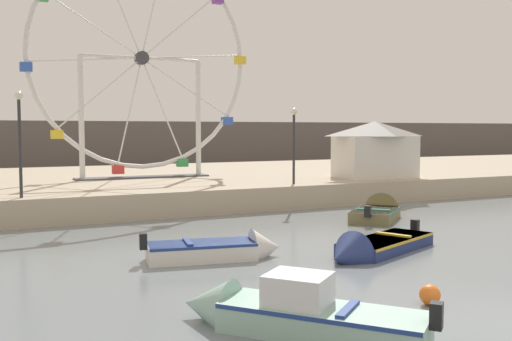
% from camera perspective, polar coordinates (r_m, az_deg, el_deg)
% --- Properties ---
extents(quay_promenade, '(110.00, 19.54, 1.08)m').
position_cam_1_polar(quay_promenade, '(34.24, -10.48, -1.30)').
color(quay_promenade, '#B7A88E').
rests_on(quay_promenade, ground_plane).
extents(distant_town_skyline, '(140.00, 3.00, 4.40)m').
position_cam_1_polar(distant_town_skyline, '(53.52, -16.31, 2.27)').
color(distant_town_skyline, '#564C47').
rests_on(distant_town_skyline, ground_plane).
extents(motorboat_olive_wood, '(3.74, 3.56, 1.50)m').
position_cam_1_polar(motorboat_olive_wood, '(24.98, 11.82, -3.96)').
color(motorboat_olive_wood, olive).
rests_on(motorboat_olive_wood, ground_plane).
extents(motorboat_seafoam, '(3.84, 4.36, 1.39)m').
position_cam_1_polar(motorboat_seafoam, '(10.99, 2.89, -13.57)').
color(motorboat_seafoam, '#93BCAD').
rests_on(motorboat_seafoam, ground_plane).
extents(motorboat_navy_blue, '(4.81, 3.02, 1.29)m').
position_cam_1_polar(motorboat_navy_blue, '(17.59, 11.03, -7.42)').
color(motorboat_navy_blue, navy).
rests_on(motorboat_navy_blue, ground_plane).
extents(motorboat_white_red_stripe, '(4.08, 1.87, 1.15)m').
position_cam_1_polar(motorboat_white_red_stripe, '(16.85, -3.23, -7.63)').
color(motorboat_white_red_stripe, silver).
rests_on(motorboat_white_red_stripe, ground_plane).
extents(ferris_wheel_white_frame, '(12.04, 1.20, 12.23)m').
position_cam_1_polar(ferris_wheel_white_frame, '(32.13, -11.04, 10.29)').
color(ferris_wheel_white_frame, silver).
rests_on(ferris_wheel_white_frame, quay_promenade).
extents(carnival_booth_white_ticket, '(4.62, 3.19, 3.03)m').
position_cam_1_polar(carnival_booth_white_ticket, '(32.25, 11.47, 2.13)').
color(carnival_booth_white_ticket, silver).
rests_on(carnival_booth_white_ticket, quay_promenade).
extents(promenade_lamp_near, '(0.32, 0.32, 4.02)m').
position_cam_1_polar(promenade_lamp_near, '(23.85, -21.98, 3.79)').
color(promenade_lamp_near, '#2D2D33').
rests_on(promenade_lamp_near, quay_promenade).
extents(promenade_lamp_far, '(0.32, 0.32, 3.58)m').
position_cam_1_polar(promenade_lamp_far, '(27.87, 3.70, 3.55)').
color(promenade_lamp_far, '#2D2D33').
rests_on(promenade_lamp_far, quay_promenade).
extents(mooring_buoy_orange, '(0.44, 0.44, 0.44)m').
position_cam_1_polar(mooring_buoy_orange, '(13.06, 16.53, -11.50)').
color(mooring_buoy_orange, orange).
rests_on(mooring_buoy_orange, ground_plane).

